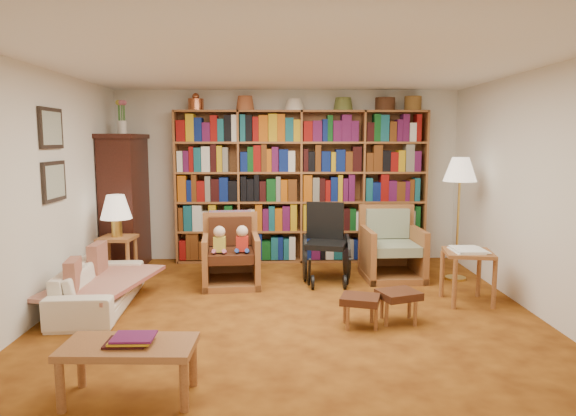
{
  "coord_description": "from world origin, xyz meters",
  "views": [
    {
      "loc": [
        -0.14,
        -5.1,
        1.78
      ],
      "look_at": [
        -0.02,
        0.6,
        1.02
      ],
      "focal_mm": 32.0,
      "sensor_mm": 36.0,
      "label": 1
    }
  ],
  "objects_px": {
    "armchair_leather": "(232,255)",
    "wheelchair": "(326,246)",
    "side_table_lamp": "(118,248)",
    "footstool_a": "(360,302)",
    "footstool_b": "(399,297)",
    "floor_lamp": "(460,174)",
    "sofa": "(99,286)",
    "armchair_sage": "(390,250)",
    "side_table_papers": "(468,260)",
    "coffee_table": "(129,351)"
  },
  "relations": [
    {
      "from": "armchair_leather",
      "to": "wheelchair",
      "type": "distance_m",
      "value": 1.19
    },
    {
      "from": "side_table_lamp",
      "to": "footstool_a",
      "type": "distance_m",
      "value": 3.24
    },
    {
      "from": "footstool_b",
      "to": "side_table_lamp",
      "type": "bearing_deg",
      "value": 154.66
    },
    {
      "from": "armchair_leather",
      "to": "footstool_b",
      "type": "height_order",
      "value": "armchair_leather"
    },
    {
      "from": "side_table_lamp",
      "to": "wheelchair",
      "type": "relative_size",
      "value": 0.59
    },
    {
      "from": "floor_lamp",
      "to": "footstool_b",
      "type": "height_order",
      "value": "floor_lamp"
    },
    {
      "from": "footstool_a",
      "to": "wheelchair",
      "type": "bearing_deg",
      "value": 96.14
    },
    {
      "from": "floor_lamp",
      "to": "sofa",
      "type": "bearing_deg",
      "value": -166.26
    },
    {
      "from": "wheelchair",
      "to": "footstool_a",
      "type": "distance_m",
      "value": 1.67
    },
    {
      "from": "footstool_a",
      "to": "side_table_lamp",
      "type": "bearing_deg",
      "value": 149.84
    },
    {
      "from": "footstool_b",
      "to": "sofa",
      "type": "bearing_deg",
      "value": 170.43
    },
    {
      "from": "side_table_lamp",
      "to": "armchair_leather",
      "type": "xyz_separation_m",
      "value": [
        1.43,
        -0.08,
        -0.07
      ]
    },
    {
      "from": "armchair_sage",
      "to": "wheelchair",
      "type": "bearing_deg",
      "value": -168.57
    },
    {
      "from": "side_table_lamp",
      "to": "armchair_leather",
      "type": "relative_size",
      "value": 0.66
    },
    {
      "from": "armchair_leather",
      "to": "footstool_a",
      "type": "height_order",
      "value": "armchair_leather"
    },
    {
      "from": "side_table_lamp",
      "to": "side_table_papers",
      "type": "xyz_separation_m",
      "value": [
        4.09,
        -0.91,
        0.05
      ]
    },
    {
      "from": "armchair_leather",
      "to": "wheelchair",
      "type": "bearing_deg",
      "value": 4.97
    },
    {
      "from": "side_table_papers",
      "to": "floor_lamp",
      "type": "bearing_deg",
      "value": 77.5
    },
    {
      "from": "side_table_lamp",
      "to": "sofa",
      "type": "bearing_deg",
      "value": -84.23
    },
    {
      "from": "sofa",
      "to": "coffee_table",
      "type": "bearing_deg",
      "value": -159.28
    },
    {
      "from": "floor_lamp",
      "to": "footstool_b",
      "type": "distance_m",
      "value": 2.2
    },
    {
      "from": "side_table_lamp",
      "to": "footstool_b",
      "type": "bearing_deg",
      "value": -25.34
    },
    {
      "from": "side_table_lamp",
      "to": "floor_lamp",
      "type": "distance_m",
      "value": 4.4
    },
    {
      "from": "sofa",
      "to": "side_table_papers",
      "type": "relative_size",
      "value": 2.63
    },
    {
      "from": "armchair_leather",
      "to": "wheelchair",
      "type": "xyz_separation_m",
      "value": [
        1.19,
        0.1,
        0.09
      ]
    },
    {
      "from": "sofa",
      "to": "armchair_sage",
      "type": "bearing_deg",
      "value": -74.09
    },
    {
      "from": "footstool_a",
      "to": "footstool_b",
      "type": "height_order",
      "value": "footstool_b"
    },
    {
      "from": "side_table_papers",
      "to": "armchair_leather",
      "type": "bearing_deg",
      "value": 162.64
    },
    {
      "from": "armchair_leather",
      "to": "footstool_b",
      "type": "xyz_separation_m",
      "value": [
        1.76,
        -1.43,
        -0.1
      ]
    },
    {
      "from": "coffee_table",
      "to": "sofa",
      "type": "bearing_deg",
      "value": 114.1
    },
    {
      "from": "sofa",
      "to": "coffee_table",
      "type": "height_order",
      "value": "sofa"
    },
    {
      "from": "sofa",
      "to": "floor_lamp",
      "type": "height_order",
      "value": "floor_lamp"
    },
    {
      "from": "armchair_leather",
      "to": "armchair_sage",
      "type": "xyz_separation_m",
      "value": [
        2.05,
        0.28,
        -0.01
      ]
    },
    {
      "from": "armchair_leather",
      "to": "armchair_sage",
      "type": "bearing_deg",
      "value": 7.72
    },
    {
      "from": "side_table_lamp",
      "to": "coffee_table",
      "type": "height_order",
      "value": "side_table_lamp"
    },
    {
      "from": "wheelchair",
      "to": "side_table_papers",
      "type": "bearing_deg",
      "value": -32.42
    },
    {
      "from": "wheelchair",
      "to": "floor_lamp",
      "type": "height_order",
      "value": "floor_lamp"
    },
    {
      "from": "footstool_a",
      "to": "coffee_table",
      "type": "relative_size",
      "value": 0.47
    },
    {
      "from": "footstool_a",
      "to": "coffee_table",
      "type": "distance_m",
      "value": 2.26
    },
    {
      "from": "armchair_leather",
      "to": "floor_lamp",
      "type": "distance_m",
      "value": 3.03
    },
    {
      "from": "footstool_a",
      "to": "sofa",
      "type": "bearing_deg",
      "value": 166.74
    },
    {
      "from": "armchair_leather",
      "to": "side_table_papers",
      "type": "bearing_deg",
      "value": -17.36
    },
    {
      "from": "sofa",
      "to": "armchair_leather",
      "type": "bearing_deg",
      "value": -59.16
    },
    {
      "from": "armchair_leather",
      "to": "footstool_a",
      "type": "bearing_deg",
      "value": -48.52
    },
    {
      "from": "side_table_papers",
      "to": "footstool_a",
      "type": "bearing_deg",
      "value": -151.16
    },
    {
      "from": "floor_lamp",
      "to": "side_table_papers",
      "type": "distance_m",
      "value": 1.31
    },
    {
      "from": "armchair_sage",
      "to": "side_table_papers",
      "type": "xyz_separation_m",
      "value": [
        0.6,
        -1.11,
        0.13
      ]
    },
    {
      "from": "floor_lamp",
      "to": "footstool_b",
      "type": "xyz_separation_m",
      "value": [
        -1.11,
        -1.55,
        -1.09
      ]
    },
    {
      "from": "floor_lamp",
      "to": "coffee_table",
      "type": "relative_size",
      "value": 1.72
    },
    {
      "from": "armchair_sage",
      "to": "footstool_b",
      "type": "height_order",
      "value": "armchair_sage"
    }
  ]
}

